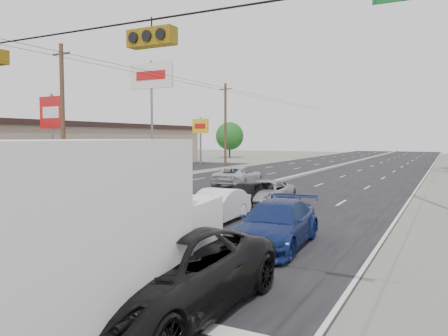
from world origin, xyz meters
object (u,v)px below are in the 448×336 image
(queue_car_a, at_px, (247,194))
(oncoming_near, at_px, (143,183))
(pole_sign_billboard, at_px, (151,83))
(utility_pole_left_b, at_px, (63,114))
(utility_pole_left_c, at_px, (225,124))
(pole_sign_far, at_px, (201,130))
(pole_sign_mid, at_px, (52,117))
(box_truck, at_px, (85,238))
(queue_car_d, at_px, (276,225))
(black_suv, at_px, (163,276))
(oncoming_far, at_px, (238,177))
(tree_left_far, at_px, (230,136))
(queue_car_c, at_px, (266,193))
(red_sedan, at_px, (91,223))
(queue_car_b, at_px, (216,207))

(queue_car_a, xyz_separation_m, oncoming_near, (-7.15, 0.99, 0.12))
(pole_sign_billboard, distance_m, oncoming_near, 19.70)
(utility_pole_left_b, xyz_separation_m, utility_pole_left_c, (0.00, 25.00, 0.00))
(utility_pole_left_b, xyz_separation_m, pole_sign_far, (-3.50, 25.00, -0.70))
(pole_sign_mid, xyz_separation_m, box_truck, (23.38, -19.77, -3.36))
(queue_car_d, bearing_deg, black_suv, -93.82)
(oncoming_near, bearing_deg, queue_car_a, 179.83)
(pole_sign_mid, distance_m, queue_car_a, 21.26)
(utility_pole_left_b, distance_m, oncoming_near, 9.55)
(black_suv, relative_size, oncoming_far, 1.14)
(tree_left_far, xyz_separation_m, black_suv, (29.00, -60.39, -2.91))
(pole_sign_mid, xyz_separation_m, oncoming_far, (15.60, 2.51, -4.40))
(queue_car_d, bearing_deg, pole_sign_far, 120.03)
(queue_car_a, distance_m, queue_car_c, 1.34)
(red_sedan, distance_m, queue_car_a, 9.04)
(pole_sign_billboard, height_order, oncoming_far, pole_sign_billboard)
(pole_sign_far, bearing_deg, red_sedan, -64.56)
(utility_pole_left_b, relative_size, oncoming_near, 1.84)
(pole_sign_mid, xyz_separation_m, pole_sign_billboard, (2.50, 10.00, 3.75))
(utility_pole_left_c, relative_size, oncoming_far, 1.95)
(oncoming_near, bearing_deg, tree_left_far, -61.37)
(pole_sign_billboard, xyz_separation_m, pole_sign_far, (-1.50, 12.00, -4.46))
(utility_pole_left_b, relative_size, queue_car_a, 2.54)
(utility_pole_left_c, xyz_separation_m, red_sedan, (13.90, -36.58, -4.45))
(utility_pole_left_b, xyz_separation_m, queue_car_a, (15.50, -2.68, -4.44))
(queue_car_a, height_order, oncoming_far, oncoming_far)
(queue_car_a, distance_m, queue_car_b, 4.15)
(queue_car_d, bearing_deg, utility_pole_left_b, 150.69)
(tree_left_far, distance_m, red_sedan, 61.30)
(pole_sign_far, relative_size, oncoming_far, 1.17)
(tree_left_far, distance_m, oncoming_far, 44.64)
(oncoming_far, bearing_deg, pole_sign_far, -57.83)
(queue_car_c, xyz_separation_m, oncoming_far, (-4.90, 6.95, 0.09))
(pole_sign_billboard, height_order, oncoming_near, pole_sign_billboard)
(utility_pole_left_c, bearing_deg, pole_sign_mid, -101.56)
(pole_sign_mid, distance_m, queue_car_b, 23.15)
(box_truck, distance_m, oncoming_far, 23.63)
(pole_sign_billboard, distance_m, tree_left_far, 33.27)
(tree_left_far, xyz_separation_m, queue_car_c, (25.50, -46.44, -3.10))
(utility_pole_left_c, xyz_separation_m, box_truck, (18.88, -41.77, -3.35))
(pole_sign_far, bearing_deg, queue_car_a, -55.53)
(pole_sign_far, xyz_separation_m, box_truck, (22.38, -41.77, -2.65))
(pole_sign_far, distance_m, queue_car_a, 33.78)
(oncoming_near, bearing_deg, queue_car_d, 153.42)
(utility_pole_left_b, xyz_separation_m, queue_car_b, (16.00, -6.80, -4.43))
(queue_car_a, bearing_deg, utility_pole_left_b, 172.99)
(queue_car_c, bearing_deg, pole_sign_mid, 166.60)
(queue_car_c, xyz_separation_m, oncoming_near, (-7.65, -0.25, 0.17))
(utility_pole_left_b, xyz_separation_m, oncoming_near, (8.35, -1.69, -4.32))
(pole_sign_mid, relative_size, pole_sign_billboard, 0.64)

